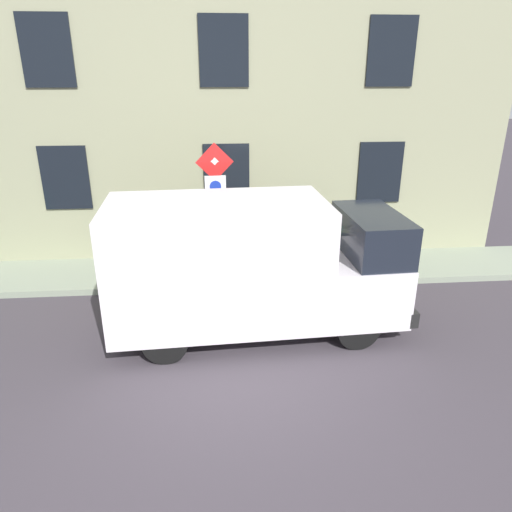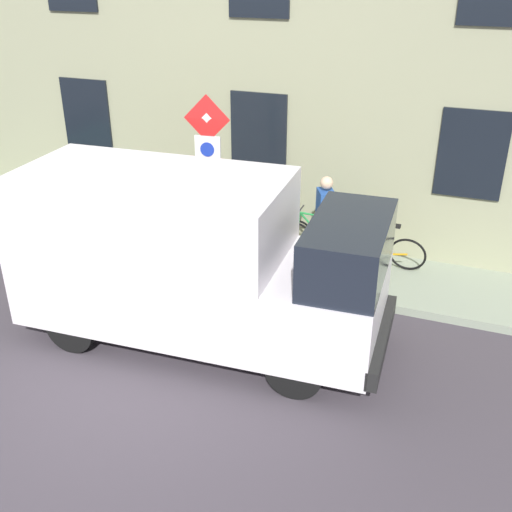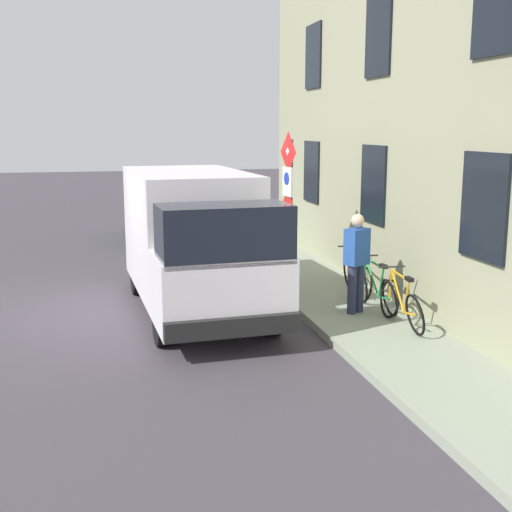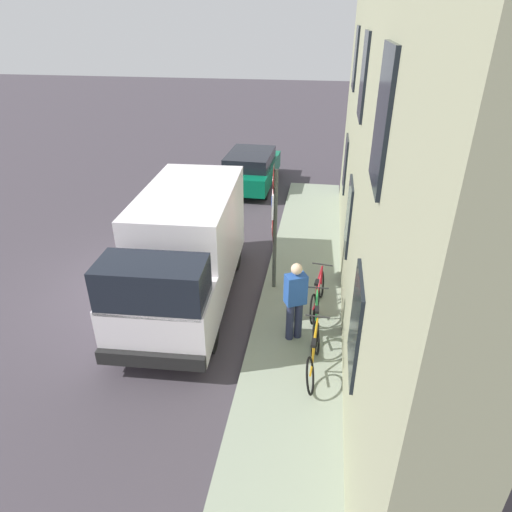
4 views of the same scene
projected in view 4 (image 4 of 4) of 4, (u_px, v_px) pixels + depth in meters
ground_plane at (136, 285)px, 11.19m from camera, size 80.00×80.00×0.00m
sidewalk_slab at (301, 297)px, 10.59m from camera, size 1.86×15.83×0.14m
building_facade at (374, 159)px, 8.80m from camera, size 0.75×13.83×6.90m
sign_post_stacked at (273, 214)px, 9.99m from camera, size 0.17×0.56×2.96m
delivery_van at (185, 248)px, 10.05m from camera, size 2.27×5.42×2.50m
parked_hatchback at (251, 168)px, 17.26m from camera, size 1.85×4.04×1.38m
bicycle_orange at (313, 354)px, 8.17m from camera, size 0.46×1.72×0.89m
bicycle_green at (316, 321)px, 9.03m from camera, size 0.46×1.71×0.89m
bicycle_red at (317, 294)px, 9.90m from camera, size 0.46×1.71×0.89m
pedestrian at (295, 299)px, 8.74m from camera, size 0.47×0.41×1.72m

